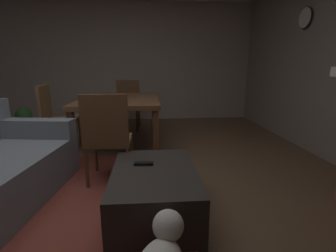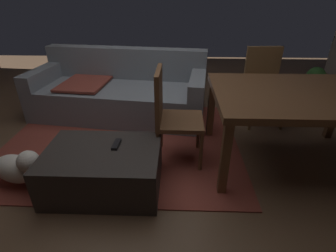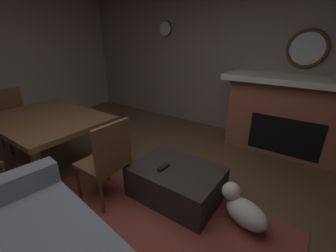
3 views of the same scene
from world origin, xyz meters
The scene contains 10 objects.
floor centered at (0.00, 0.00, 0.00)m, with size 8.56×8.56×0.00m, color brown.
area_rug centered at (-0.23, 0.12, 0.01)m, with size 2.60×2.00×0.01m, color brown.
couch centered at (-0.38, 0.90, 0.30)m, with size 2.35×1.21×0.84m.
ottoman_coffee_table centered at (-0.23, -0.61, 0.19)m, with size 0.96×0.67×0.37m, color #2D2826.
tv_remote centered at (-0.12, -0.53, 0.39)m, with size 0.05×0.16×0.02m, color black.
dining_table centered at (1.48, -0.16, 0.67)m, with size 1.51×1.10×0.74m.
dining_chair_north centered at (1.47, 0.78, 0.52)m, with size 0.47×0.47×0.93m.
dining_chair_west centered at (0.33, -0.16, 0.52)m, with size 0.44×0.44×0.93m.
potted_plant centered at (2.66, 1.80, 0.23)m, with size 0.30×0.30×0.44m.
small_dog centered at (-0.97, -0.63, 0.19)m, with size 0.51×0.37×0.34m.
Camera 2 is at (0.39, -2.35, 1.55)m, focal length 27.37 mm.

